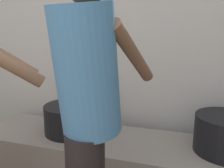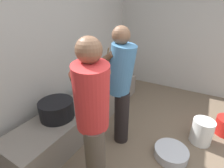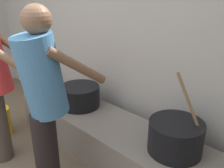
{
  "view_description": "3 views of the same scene",
  "coord_description": "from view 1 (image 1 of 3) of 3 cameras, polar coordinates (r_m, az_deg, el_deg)",
  "views": [
    {
      "loc": [
        0.87,
        0.02,
        1.26
      ],
      "look_at": [
        0.54,
        1.06,
        1.03
      ],
      "focal_mm": 38.54,
      "sensor_mm": 36.0,
      "label": 1
    },
    {
      "loc": [
        -1.29,
        0.2,
        1.75
      ],
      "look_at": [
        0.85,
        1.44,
        0.63
      ],
      "focal_mm": 26.35,
      "sensor_mm": 36.0,
      "label": 2
    },
    {
      "loc": [
        1.96,
        0.2,
        1.69
      ],
      "look_at": [
        0.81,
        1.39,
        1.03
      ],
      "focal_mm": 39.08,
      "sensor_mm": 36.0,
      "label": 3
    }
  ],
  "objects": [
    {
      "name": "block_enclosure_rear",
      "position": [
        2.4,
        -3.55,
        11.41
      ],
      "size": [
        5.64,
        0.2,
        2.46
      ],
      "primitive_type": "cube",
      "color": "#ADA8A0",
      "rests_on": "ground_plane"
    },
    {
      "name": "hearth_ledge",
      "position": [
        2.04,
        6.61,
        -18.96
      ],
      "size": [
        2.71,
        0.6,
        0.42
      ],
      "primitive_type": "cube",
      "color": "slate",
      "rests_on": "ground_plane"
    },
    {
      "name": "cooking_pot_secondary",
      "position": [
        2.1,
        -9.68,
        -8.07
      ],
      "size": [
        0.45,
        0.45,
        0.24
      ],
      "color": "black",
      "rests_on": "hearth_ledge"
    },
    {
      "name": "cook_in_blue_shirt",
      "position": [
        1.19,
        -5.76,
        -5.0
      ],
      "size": [
        0.45,
        0.71,
        1.59
      ],
      "color": "black",
      "rests_on": "ground_plane"
    }
  ]
}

